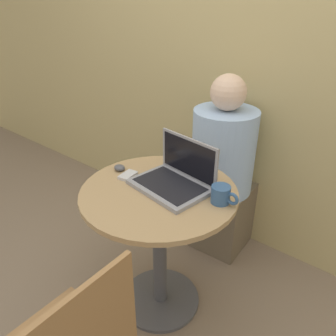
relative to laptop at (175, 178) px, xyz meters
The scene contains 8 objects.
ground_plane 0.78m from the laptop, 113.85° to the right, with size 12.00×12.00×0.00m, color #7F6B56.
back_wall 0.92m from the laptop, 92.64° to the left, with size 7.00×0.05×2.60m.
round_table 0.26m from the laptop, 113.85° to the right, with size 0.74×0.74×0.73m.
laptop is the anchor object (origin of this frame).
cell_phone 0.25m from the laptop, 161.33° to the right, with size 0.07×0.10×0.02m.
computer_mouse 0.33m from the laptop, 169.73° to the right, with size 0.06×0.05×0.03m.
coffee_cup 0.24m from the laptop, ahead, with size 0.13×0.08×0.08m.
person_seated 0.67m from the laptop, 94.40° to the left, with size 0.39×0.59×1.17m.
Camera 1 is at (0.85, -0.99, 1.53)m, focal length 35.00 mm.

